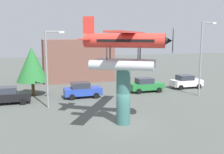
% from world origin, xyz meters
% --- Properties ---
extents(ground_plane, '(140.00, 140.00, 0.00)m').
position_xyz_m(ground_plane, '(0.00, 0.00, 0.00)').
color(ground_plane, '#515651').
extents(display_pedestal, '(1.10, 1.10, 4.43)m').
position_xyz_m(display_pedestal, '(0.00, 0.00, 2.22)').
color(display_pedestal, '#386B66').
rests_on(display_pedestal, ground).
extents(floatplane_monument, '(7.02, 9.46, 4.00)m').
position_xyz_m(floatplane_monument, '(0.11, -0.07, 6.10)').
color(floatplane_monument, silver).
rests_on(floatplane_monument, display_pedestal).
extents(car_near_black, '(4.20, 2.02, 1.76)m').
position_xyz_m(car_near_black, '(-9.15, 9.38, 0.88)').
color(car_near_black, black).
rests_on(car_near_black, ground).
extents(car_mid_blue, '(4.20, 2.02, 1.76)m').
position_xyz_m(car_mid_blue, '(-1.40, 9.85, 0.88)').
color(car_mid_blue, '#2847B7').
rests_on(car_mid_blue, ground).
extents(car_far_green, '(4.20, 2.02, 1.76)m').
position_xyz_m(car_far_green, '(6.73, 10.52, 0.88)').
color(car_far_green, '#237A38').
rests_on(car_far_green, ground).
extents(car_distant_white, '(4.20, 2.02, 1.76)m').
position_xyz_m(car_distant_white, '(12.85, 11.14, 0.88)').
color(car_distant_white, white).
rests_on(car_distant_white, ground).
extents(streetlight_primary, '(1.84, 0.28, 7.43)m').
position_xyz_m(streetlight_primary, '(-5.18, 6.65, 4.34)').
color(streetlight_primary, gray).
rests_on(streetlight_primary, ground).
extents(streetlight_secondary, '(1.84, 0.28, 8.50)m').
position_xyz_m(streetlight_secondary, '(11.96, 6.75, 4.90)').
color(streetlight_secondary, gray).
rests_on(streetlight_secondary, ground).
extents(storefront_building, '(10.47, 6.09, 6.34)m').
position_xyz_m(storefront_building, '(0.20, 22.00, 3.17)').
color(storefront_building, brown).
rests_on(storefront_building, ground).
extents(tree_east, '(3.59, 3.59, 5.68)m').
position_xyz_m(tree_east, '(-6.69, 12.54, 3.67)').
color(tree_east, brown).
rests_on(tree_east, ground).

